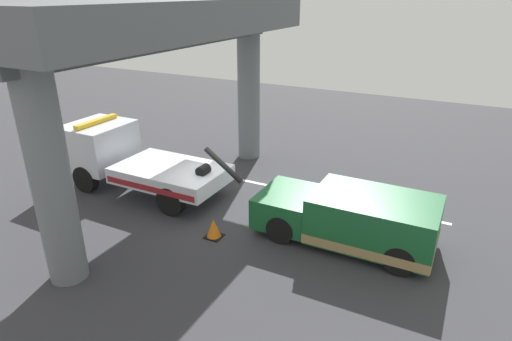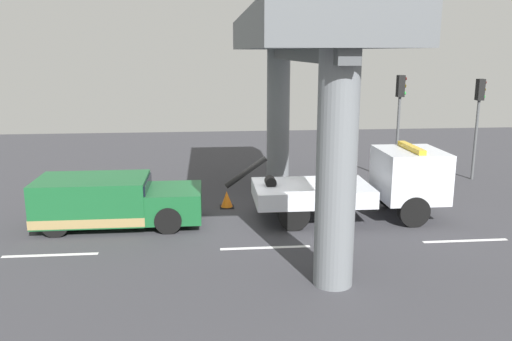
# 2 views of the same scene
# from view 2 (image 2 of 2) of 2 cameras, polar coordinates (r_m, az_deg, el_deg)

# --- Properties ---
(ground_plane) EXTENTS (60.00, 40.00, 0.10)m
(ground_plane) POSITION_cam_2_polar(r_m,az_deg,el_deg) (17.53, 0.12, -5.63)
(ground_plane) COLOR #38383D
(lane_stripe_west) EXTENTS (2.60, 0.16, 0.01)m
(lane_stripe_west) POSITION_cam_2_polar(r_m,az_deg,el_deg) (15.73, -21.51, -8.58)
(lane_stripe_west) COLOR silver
(lane_stripe_west) RESTS_ON ground
(lane_stripe_mid) EXTENTS (2.60, 0.16, 0.01)m
(lane_stripe_mid) POSITION_cam_2_polar(r_m,az_deg,el_deg) (15.19, 1.03, -8.41)
(lane_stripe_mid) COLOR silver
(lane_stripe_mid) RESTS_ON ground
(lane_stripe_east) EXTENTS (2.60, 0.16, 0.01)m
(lane_stripe_east) POSITION_cam_2_polar(r_m,az_deg,el_deg) (16.90, 21.85, -7.12)
(lane_stripe_east) COLOR silver
(lane_stripe_east) RESTS_ON ground
(tow_truck_white) EXTENTS (7.25, 2.43, 2.46)m
(tow_truck_white) POSITION_cam_2_polar(r_m,az_deg,el_deg) (17.92, 12.17, -1.35)
(tow_truck_white) COLOR silver
(tow_truck_white) RESTS_ON ground
(towed_van_green) EXTENTS (5.20, 2.23, 1.58)m
(towed_van_green) POSITION_cam_2_polar(r_m,az_deg,el_deg) (17.49, -15.47, -3.31)
(towed_van_green) COLOR #195B2D
(towed_van_green) RESTS_ON ground
(overpass_structure) EXTENTS (3.60, 11.97, 6.66)m
(overpass_structure) POSITION_cam_2_polar(r_m,az_deg,el_deg) (16.81, 4.88, 12.87)
(overpass_structure) COLOR slate
(overpass_structure) RESTS_ON ground
(traffic_light_near) EXTENTS (0.39, 0.32, 4.06)m
(traffic_light_near) POSITION_cam_2_polar(r_m,az_deg,el_deg) (21.79, 2.89, 6.14)
(traffic_light_near) COLOR #515456
(traffic_light_near) RESTS_ON ground
(traffic_light_far) EXTENTS (0.39, 0.32, 4.54)m
(traffic_light_far) POSITION_cam_2_polar(r_m,az_deg,el_deg) (23.01, 15.41, 6.90)
(traffic_light_far) COLOR #515456
(traffic_light_far) RESTS_ON ground
(traffic_light_mid) EXTENTS (0.39, 0.32, 4.37)m
(traffic_light_mid) POSITION_cam_2_polar(r_m,az_deg,el_deg) (24.47, 23.13, 6.39)
(traffic_light_mid) COLOR #515456
(traffic_light_mid) RESTS_ON ground
(traffic_cone_orange) EXTENTS (0.50, 0.50, 0.59)m
(traffic_cone_orange) POSITION_cam_2_polar(r_m,az_deg,el_deg) (18.91, -3.21, -3.20)
(traffic_cone_orange) COLOR orange
(traffic_cone_orange) RESTS_ON ground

